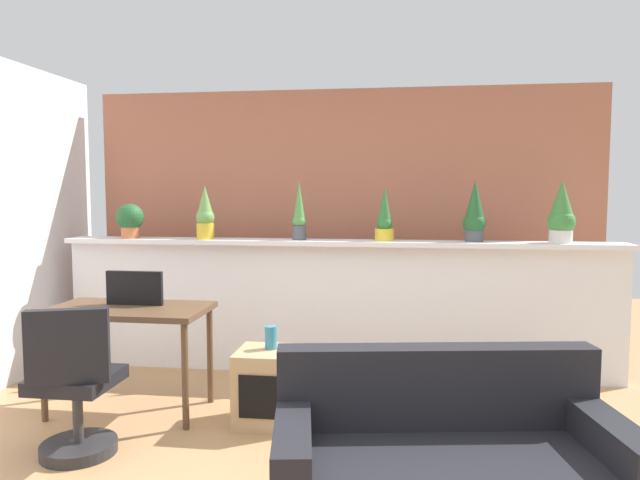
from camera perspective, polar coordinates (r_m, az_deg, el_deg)
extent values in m
cube|color=white|center=(5.01, 1.48, -6.77)|extent=(4.71, 0.16, 1.11)
cube|color=white|center=(4.88, 1.44, -0.26)|extent=(4.71, 0.30, 0.04)
cube|color=#AD664C|center=(5.51, 2.19, 1.61)|extent=(4.71, 0.10, 2.50)
cylinder|color=#C66B42|center=(5.35, -18.08, 0.68)|extent=(0.16, 0.16, 0.10)
sphere|color=#235B2D|center=(5.35, -18.12, 2.14)|extent=(0.24, 0.24, 0.24)
cylinder|color=gold|center=(5.09, -11.17, 0.87)|extent=(0.15, 0.15, 0.14)
sphere|color=#669E4C|center=(5.08, -11.19, 2.18)|extent=(0.16, 0.16, 0.16)
cone|color=#669E4C|center=(5.08, -11.22, 3.90)|extent=(0.13, 0.13, 0.24)
cylinder|color=#4C4C51|center=(4.93, -2.05, 0.72)|extent=(0.12, 0.12, 0.12)
sphere|color=#4C9347|center=(4.93, -2.06, 1.82)|extent=(0.11, 0.11, 0.11)
cone|color=#4C9347|center=(4.92, -2.06, 3.94)|extent=(0.10, 0.10, 0.32)
cylinder|color=gold|center=(4.87, 6.32, 0.53)|extent=(0.16, 0.16, 0.10)
sphere|color=#2D7033|center=(4.86, 6.33, 1.60)|extent=(0.13, 0.13, 0.13)
cone|color=#2D7033|center=(4.86, 6.35, 3.56)|extent=(0.11, 0.11, 0.28)
cylinder|color=#4C4C51|center=(4.92, 14.86, 0.39)|extent=(0.15, 0.15, 0.09)
sphere|color=#235B2D|center=(4.92, 14.89, 1.57)|extent=(0.19, 0.19, 0.19)
cone|color=#235B2D|center=(4.91, 14.94, 3.84)|extent=(0.16, 0.16, 0.32)
cylinder|color=silver|center=(5.01, 22.52, 0.32)|extent=(0.18, 0.18, 0.10)
sphere|color=#3D843D|center=(5.01, 22.57, 1.65)|extent=(0.21, 0.21, 0.21)
cone|color=#3D843D|center=(5.00, 22.64, 3.80)|extent=(0.18, 0.18, 0.29)
cylinder|color=brown|center=(4.43, -25.50, -11.42)|extent=(0.04, 0.04, 0.71)
cylinder|color=brown|center=(3.99, -13.08, -12.89)|extent=(0.04, 0.04, 0.71)
cylinder|color=brown|center=(4.84, -22.19, -9.94)|extent=(0.04, 0.04, 0.71)
cylinder|color=brown|center=(4.44, -10.73, -11.02)|extent=(0.04, 0.04, 0.71)
cube|color=brown|center=(4.31, -18.24, -6.51)|extent=(1.10, 0.60, 0.04)
cube|color=black|center=(4.35, -17.72, -4.50)|extent=(0.41, 0.04, 0.24)
cylinder|color=#262628|center=(3.94, -22.54, -18.30)|extent=(0.44, 0.44, 0.07)
cylinder|color=#333333|center=(3.87, -22.64, -15.50)|extent=(0.06, 0.06, 0.34)
cube|color=black|center=(3.80, -22.75, -12.52)|extent=(0.44, 0.44, 0.08)
cube|color=black|center=(3.56, -23.51, -9.57)|extent=(0.44, 0.21, 0.42)
cube|color=tan|center=(4.04, -5.18, -14.12)|extent=(0.40, 0.40, 0.50)
cube|color=black|center=(3.86, -5.84, -15.01)|extent=(0.28, 0.04, 0.28)
cylinder|color=teal|center=(3.97, -4.83, -9.50)|extent=(0.08, 0.08, 0.15)
cube|color=black|center=(3.01, 11.30, -13.88)|extent=(1.57, 0.41, 0.40)
cube|color=black|center=(2.70, -2.68, -18.74)|extent=(0.28, 0.78, 0.16)
cube|color=black|center=(3.02, 26.28, -16.65)|extent=(0.28, 0.78, 0.16)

